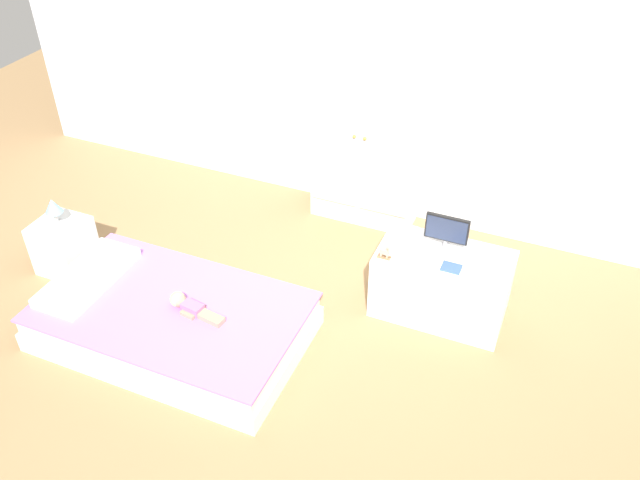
# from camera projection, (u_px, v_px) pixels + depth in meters

# --- Properties ---
(ground_plane) EXTENTS (10.00, 10.00, 0.02)m
(ground_plane) POSITION_uv_depth(u_px,v_px,m) (299.00, 333.00, 4.26)
(ground_plane) COLOR #99754C
(back_wall) EXTENTS (6.40, 0.05, 2.70)m
(back_wall) POSITION_uv_depth(u_px,v_px,m) (388.00, 45.00, 4.60)
(back_wall) COLOR silver
(back_wall) RESTS_ON ground_plane
(bed) EXTENTS (1.64, 0.98, 0.26)m
(bed) POSITION_uv_depth(u_px,v_px,m) (173.00, 321.00, 4.15)
(bed) COLOR white
(bed) RESTS_ON ground_plane
(pillow) EXTENTS (0.32, 0.70, 0.06)m
(pillow) POSITION_uv_depth(u_px,v_px,m) (88.00, 277.00, 4.24)
(pillow) COLOR silver
(pillow) RESTS_ON bed
(doll) EXTENTS (0.39, 0.15, 0.10)m
(doll) POSITION_uv_depth(u_px,v_px,m) (187.00, 305.00, 4.03)
(doll) COLOR #D6668E
(doll) RESTS_ON bed
(nightstand) EXTENTS (0.34, 0.34, 0.38)m
(nightstand) POSITION_uv_depth(u_px,v_px,m) (64.00, 246.00, 4.67)
(nightstand) COLOR white
(nightstand) RESTS_ON ground_plane
(table_lamp) EXTENTS (0.12, 0.12, 0.20)m
(table_lamp) POSITION_uv_depth(u_px,v_px,m) (53.00, 207.00, 4.47)
(table_lamp) COLOR #B7B2AD
(table_lamp) RESTS_ON nightstand
(wardrobe) EXTENTS (0.80, 0.31, 1.57)m
(wardrobe) POSITION_uv_depth(u_px,v_px,m) (367.00, 128.00, 4.82)
(wardrobe) COLOR white
(wardrobe) RESTS_ON ground_plane
(tv_stand) EXTENTS (0.84, 0.47, 0.46)m
(tv_stand) POSITION_uv_depth(u_px,v_px,m) (441.00, 284.00, 4.28)
(tv_stand) COLOR white
(tv_stand) RESTS_ON ground_plane
(tv_monitor) EXTENTS (0.28, 0.10, 0.24)m
(tv_monitor) POSITION_uv_depth(u_px,v_px,m) (447.00, 230.00, 4.13)
(tv_monitor) COLOR #99999E
(tv_monitor) RESTS_ON tv_stand
(rocking_horse_toy) EXTENTS (0.08, 0.04, 0.10)m
(rocking_horse_toy) POSITION_uv_depth(u_px,v_px,m) (385.00, 252.00, 4.10)
(rocking_horse_toy) COLOR #8E6642
(rocking_horse_toy) RESTS_ON tv_stand
(book_blue) EXTENTS (0.12, 0.10, 0.01)m
(book_blue) POSITION_uv_depth(u_px,v_px,m) (451.00, 268.00, 4.04)
(book_blue) COLOR blue
(book_blue) RESTS_ON tv_stand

